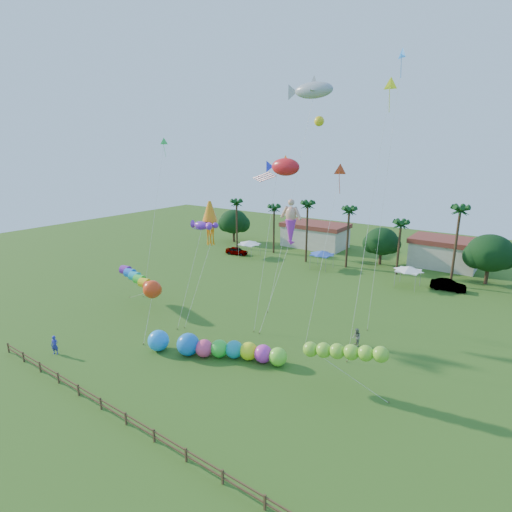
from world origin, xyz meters
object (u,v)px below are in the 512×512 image
Objects in this scene: car_b at (448,285)px; caterpillar_inflatable at (227,349)px; car_a at (237,251)px; spectator_b at (356,338)px; blue_ball at (158,340)px; spectator_a at (55,345)px.

caterpillar_inflatable reaches higher than car_b.
caterpillar_inflatable is (-13.15, -32.31, 0.15)m from car_b.
car_b is 34.88m from caterpillar_inflatable.
spectator_b reaches higher than car_a.
caterpillar_inflatable is 4.99× the size of blue_ball.
caterpillar_inflatable is (-8.97, -9.32, -0.03)m from spectator_b.
spectator_a is (-27.12, -41.25, 0.18)m from car_b.
car_b is at bearing -96.79° from car_a.
caterpillar_inflatable is at bearing -84.89° from spectator_b.
car_a is 40.44m from spectator_a.
spectator_b reaches higher than car_b.
spectator_a reaches higher than car_a.
car_a is 38.11m from caterpillar_inflatable.
spectator_b is 12.94m from caterpillar_inflatable.
spectator_b is 19.53m from blue_ball.
car_b is 2.46× the size of spectator_a.
car_b is (35.99, 1.81, 0.04)m from car_a.
spectator_b is at bearing 37.86° from blue_ball.
car_b is 23.36m from spectator_b.
car_a is at bearing 103.25° from caterpillar_inflatable.
caterpillar_inflatable reaches higher than spectator_a.
caterpillar_inflatable reaches higher than spectator_b.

